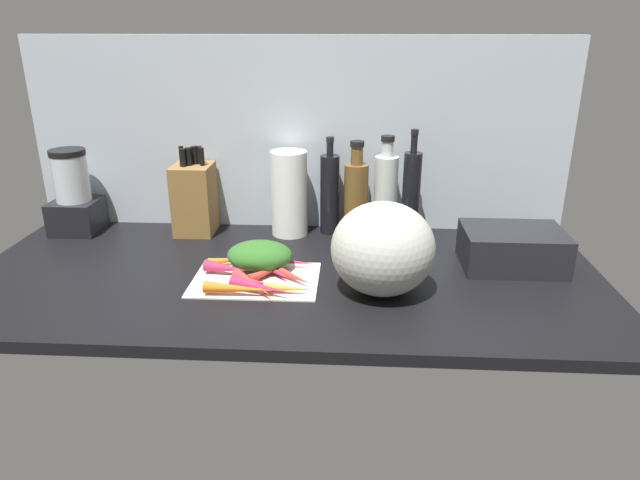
% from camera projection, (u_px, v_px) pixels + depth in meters
% --- Properties ---
extents(ground_plane, '(1.70, 0.80, 0.03)m').
position_uv_depth(ground_plane, '(286.00, 276.00, 1.56)').
color(ground_plane, black).
extents(wall_back, '(1.70, 0.03, 0.60)m').
position_uv_depth(wall_back, '(298.00, 135.00, 1.80)').
color(wall_back, '#ADB7C1').
rests_on(wall_back, ground_plane).
extents(cutting_board, '(0.33, 0.23, 0.01)m').
position_uv_depth(cutting_board, '(256.00, 279.00, 1.49)').
color(cutting_board, beige).
rests_on(cutting_board, ground_plane).
extents(carrot_0, '(0.18, 0.05, 0.02)m').
position_uv_depth(carrot_0, '(284.00, 261.00, 1.56)').
color(carrot_0, '#B2264C').
rests_on(carrot_0, cutting_board).
extents(carrot_1, '(0.13, 0.14, 0.03)m').
position_uv_depth(carrot_1, '(253.00, 284.00, 1.42)').
color(carrot_1, red).
rests_on(carrot_1, cutting_board).
extents(carrot_2, '(0.13, 0.06, 0.03)m').
position_uv_depth(carrot_2, '(226.00, 268.00, 1.51)').
color(carrot_2, '#B2264C').
rests_on(carrot_2, cutting_board).
extents(carrot_3, '(0.10, 0.11, 0.02)m').
position_uv_depth(carrot_3, '(275.00, 271.00, 1.50)').
color(carrot_3, '#B2264C').
rests_on(carrot_3, cutting_board).
extents(carrot_4, '(0.16, 0.06, 0.02)m').
position_uv_depth(carrot_4, '(236.00, 260.00, 1.58)').
color(carrot_4, orange).
rests_on(carrot_4, cutting_board).
extents(carrot_5, '(0.10, 0.09, 0.02)m').
position_uv_depth(carrot_5, '(295.00, 277.00, 1.47)').
color(carrot_5, red).
rests_on(carrot_5, cutting_board).
extents(carrot_6, '(0.11, 0.05, 0.03)m').
position_uv_depth(carrot_6, '(253.00, 282.00, 1.44)').
color(carrot_6, '#B2264C').
rests_on(carrot_6, cutting_board).
extents(carrot_7, '(0.11, 0.12, 0.02)m').
position_uv_depth(carrot_7, '(269.00, 271.00, 1.50)').
color(carrot_7, red).
rests_on(carrot_7, cutting_board).
extents(carrot_8, '(0.17, 0.09, 0.03)m').
position_uv_depth(carrot_8, '(262.00, 288.00, 1.40)').
color(carrot_8, '#B2264C').
rests_on(carrot_8, cutting_board).
extents(carrot_9, '(0.13, 0.03, 0.02)m').
position_uv_depth(carrot_9, '(289.00, 288.00, 1.41)').
color(carrot_9, orange).
rests_on(carrot_9, cutting_board).
extents(carrot_10, '(0.18, 0.04, 0.03)m').
position_uv_depth(carrot_10, '(239.00, 289.00, 1.40)').
color(carrot_10, orange).
rests_on(carrot_10, cutting_board).
extents(carrot_greens_pile, '(0.18, 0.14, 0.07)m').
position_uv_depth(carrot_greens_pile, '(260.00, 255.00, 1.54)').
color(carrot_greens_pile, '#2D6023').
rests_on(carrot_greens_pile, cutting_board).
extents(winter_squash, '(0.26, 0.24, 0.23)m').
position_uv_depth(winter_squash, '(383.00, 249.00, 1.39)').
color(winter_squash, '#B2B7A8').
rests_on(winter_squash, ground_plane).
extents(knife_block, '(0.12, 0.13, 0.28)m').
position_uv_depth(knife_block, '(194.00, 198.00, 1.80)').
color(knife_block, olive).
rests_on(knife_block, ground_plane).
extents(blender_appliance, '(0.14, 0.14, 0.27)m').
position_uv_depth(blender_appliance, '(74.00, 197.00, 1.81)').
color(blender_appliance, black).
rests_on(blender_appliance, ground_plane).
extents(paper_towel_roll, '(0.11, 0.11, 0.27)m').
position_uv_depth(paper_towel_roll, '(289.00, 193.00, 1.78)').
color(paper_towel_roll, white).
rests_on(paper_towel_roll, ground_plane).
extents(bottle_0, '(0.06, 0.06, 0.31)m').
position_uv_depth(bottle_0, '(330.00, 193.00, 1.79)').
color(bottle_0, black).
rests_on(bottle_0, ground_plane).
extents(bottle_1, '(0.08, 0.08, 0.30)m').
position_uv_depth(bottle_1, '(356.00, 197.00, 1.77)').
color(bottle_1, brown).
rests_on(bottle_1, ground_plane).
extents(bottle_2, '(0.07, 0.07, 0.32)m').
position_uv_depth(bottle_2, '(386.00, 194.00, 1.77)').
color(bottle_2, silver).
rests_on(bottle_2, ground_plane).
extents(bottle_3, '(0.05, 0.05, 0.34)m').
position_uv_depth(bottle_3, '(411.00, 195.00, 1.74)').
color(bottle_3, black).
rests_on(bottle_3, ground_plane).
extents(dish_rack, '(0.27, 0.20, 0.11)m').
position_uv_depth(dish_rack, '(512.00, 248.00, 1.57)').
color(dish_rack, black).
rests_on(dish_rack, ground_plane).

